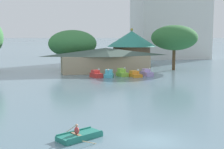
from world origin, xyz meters
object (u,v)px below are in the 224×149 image
Objects in this scene: pedal_boat_orange at (135,74)px; pedal_boat_lavender at (147,73)px; shoreline_tree_mid at (73,44)px; background_building_block at (170,17)px; rowboat_with_rower at (79,136)px; green_roof_pavilion at (132,46)px; boathouse at (105,60)px; pedal_boat_red at (96,74)px; pedal_boat_cyan at (109,74)px; pedal_boat_lime at (122,73)px; shoreline_tree_right at (174,38)px.

pedal_boat_orange is 2.74m from pedal_boat_lavender.
background_building_block is at bearing 38.31° from shoreline_tree_mid.
rowboat_with_rower is 55.54m from green_roof_pavilion.
pedal_boat_lavender is 0.28× the size of shoreline_tree_mid.
background_building_block reaches higher than green_roof_pavilion.
green_roof_pavilion is (9.09, 11.98, 2.26)m from boathouse.
pedal_boat_red is 0.27× the size of shoreline_tree_mid.
pedal_boat_cyan is 1.00× the size of pedal_boat_orange.
pedal_boat_orange is 1.01× the size of pedal_boat_lavender.
shoreline_tree_right is (13.73, 7.77, 6.40)m from pedal_boat_lime.
pedal_boat_red is 0.96× the size of pedal_boat_lavender.
pedal_boat_lime is 0.27× the size of shoreline_tree_right.
pedal_boat_red is 7.78m from boathouse.
shoreline_tree_right is at bearing -111.84° from background_building_block.
pedal_boat_lavender is at bearing -46.38° from boathouse.
pedal_boat_cyan is 21.90m from green_roof_pavilion.
shoreline_tree_mid is at bearing -143.62° from pedal_boat_cyan.
pedal_boat_lime is at bearing 123.24° from pedal_boat_cyan.
rowboat_with_rower is at bearing -110.56° from green_roof_pavilion.
rowboat_with_rower is 35.15m from pedal_boat_orange.
shoreline_tree_right reaches higher than pedal_boat_orange.
pedal_boat_cyan is at bearing -107.85° from pedal_boat_orange.
rowboat_with_rower is at bearing -33.97° from pedal_boat_orange.
pedal_boat_lime reaches higher than pedal_boat_cyan.
boathouse is 0.70× the size of background_building_block.
boathouse is (3.14, 6.80, 2.08)m from pedal_boat_red.
shoreline_tree_right is at bearing 135.43° from pedal_boat_cyan.
pedal_boat_red is 22.83m from green_roof_pavilion.
shoreline_tree_right is at bearing 125.85° from pedal_boat_lavender.
rowboat_with_rower is at bearing -33.18° from pedal_boat_lavender.
boathouse reaches higher than pedal_boat_cyan.
pedal_boat_cyan is 53.39m from background_building_block.
pedal_boat_cyan is 1.01× the size of pedal_boat_lavender.
pedal_boat_red is 0.15× the size of boathouse.
rowboat_with_rower is 34.14m from pedal_boat_cyan.
shoreline_tree_mid reaches higher than rowboat_with_rower.
shoreline_tree_right is at bearing 97.47° from pedal_boat_red.
pedal_boat_lavender is 0.25× the size of green_roof_pavilion.
pedal_boat_lavender is at bearing -98.03° from green_roof_pavilion.
boathouse is 1.58× the size of green_roof_pavilion.
pedal_boat_orange is (14.22, 32.15, 0.24)m from rowboat_with_rower.
pedal_boat_orange is at bearing 66.44° from pedal_boat_red.
pedal_boat_red reaches higher than pedal_boat_lavender.
boathouse is 1.78× the size of shoreline_tree_mid.
rowboat_with_rower is 1.25× the size of pedal_boat_cyan.
pedal_boat_orange is at bearing 100.30° from pedal_boat_cyan.
pedal_boat_lime is at bearing -133.45° from pedal_boat_orange.
shoreline_tree_mid is (-4.90, 14.77, 5.16)m from pedal_boat_cyan.
pedal_boat_orange is (7.01, -0.89, -0.08)m from pedal_boat_red.
pedal_boat_lime reaches higher than pedal_boat_lavender.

